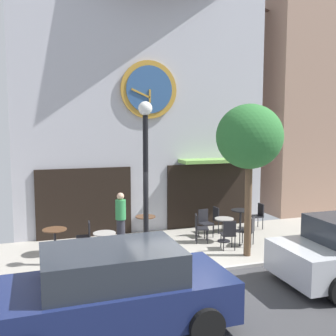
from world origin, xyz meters
TOP-DOWN VIEW (x-y plane):
  - ground_plane at (0.00, -0.66)m, footprint 24.07×9.82m
  - clock_building at (0.26, 5.52)m, footprint 8.90×3.91m
  - neighbor_building_right at (8.54, 6.22)m, footprint 5.73×3.96m
  - street_lamp at (-0.73, 0.99)m, footprint 0.36×0.36m
  - street_tree at (2.21, 0.84)m, footprint 1.89×1.71m
  - cafe_table_leftmost at (-2.99, 2.64)m, footprint 0.68×0.68m
  - cafe_table_center_left at (-1.70, 1.80)m, footprint 0.62×0.62m
  - cafe_table_center_right at (-0.10, 3.40)m, footprint 0.66×0.66m
  - cafe_table_center at (2.19, 2.26)m, footprint 0.60×0.60m
  - cafe_table_rightmost at (3.27, 3.16)m, footprint 0.65×0.65m
  - cafe_chair_left_end at (1.93, 1.44)m, footprint 0.48×0.48m
  - cafe_chair_facing_wall at (4.07, 3.31)m, footprint 0.42×0.42m
  - cafe_chair_corner at (-2.12, 2.59)m, footprint 0.42×0.42m
  - cafe_chair_outer at (1.39, 2.42)m, footprint 0.50×0.50m
  - cafe_chair_mid_row at (1.84, 3.00)m, footprint 0.46×0.46m
  - cafe_chair_by_entrance at (2.73, 1.62)m, footprint 0.57×0.57m
  - cafe_chair_right_end at (2.47, 3.26)m, footprint 0.43×0.43m
  - pedestrian_green at (-1.04, 2.79)m, footprint 0.34×0.34m
  - parked_car_navy at (-2.17, -2.05)m, footprint 4.33×2.08m

SIDE VIEW (x-z plane):
  - ground_plane at x=0.00m, z-range -0.09..0.04m
  - cafe_table_center at x=2.19m, z-range 0.11..0.87m
  - cafe_table_center_left at x=-1.70m, z-range 0.12..0.87m
  - cafe_table_center_right at x=-0.10m, z-range 0.14..0.87m
  - cafe_table_leftmost at x=-2.99m, z-range 0.15..0.89m
  - cafe_table_rightmost at x=3.27m, z-range 0.14..0.90m
  - cafe_chair_left_end at x=1.93m, z-range 0.08..0.98m
  - cafe_chair_facing_wall at x=4.07m, z-range 0.08..0.98m
  - cafe_chair_corner at x=-2.12m, z-range 0.08..0.98m
  - cafe_chair_outer at x=1.39m, z-range 0.08..0.98m
  - cafe_chair_mid_row at x=1.84m, z-range 0.08..0.98m
  - cafe_chair_by_entrance at x=2.73m, z-range 0.08..0.98m
  - cafe_chair_right_end at x=2.47m, z-range 0.08..0.98m
  - parked_car_navy at x=-2.17m, z-range -0.01..1.54m
  - pedestrian_green at x=-1.04m, z-range 0.03..1.70m
  - street_lamp at x=-0.73m, z-range 0.03..4.34m
  - street_tree at x=2.21m, z-range 1.21..5.50m
  - clock_building at x=0.26m, z-range 0.16..10.30m
  - neighbor_building_right at x=8.54m, z-range 0.00..11.39m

